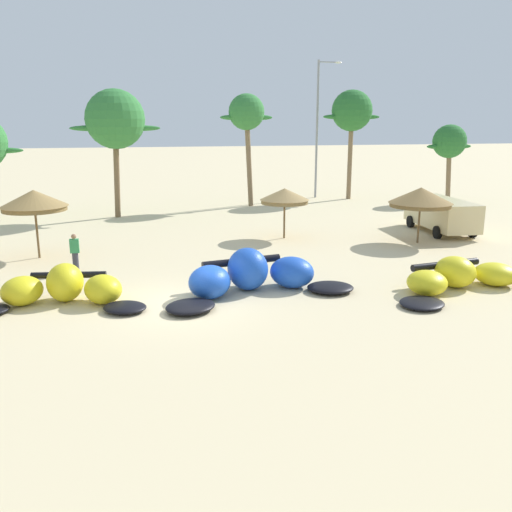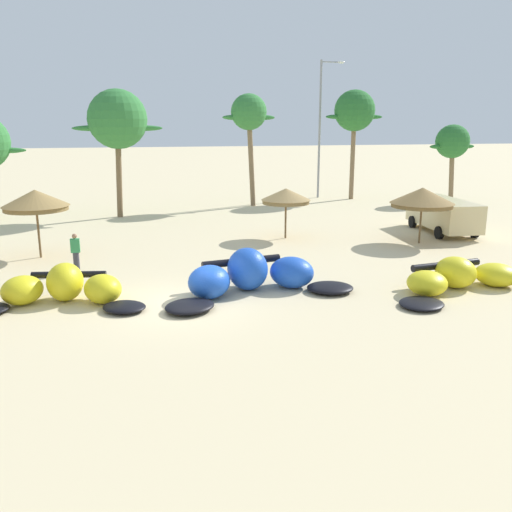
{
  "view_description": "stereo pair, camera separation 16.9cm",
  "coord_description": "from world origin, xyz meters",
  "px_view_note": "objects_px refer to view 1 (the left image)",
  "views": [
    {
      "loc": [
        -1.88,
        -17.38,
        5.9
      ],
      "look_at": [
        3.07,
        2.0,
        1.0
      ],
      "focal_mm": 37.87,
      "sensor_mm": 36.0,
      "label": 1
    },
    {
      "loc": [
        -1.72,
        -17.42,
        5.9
      ],
      "look_at": [
        3.07,
        2.0,
        1.0
      ],
      "focal_mm": 37.87,
      "sensor_mm": 36.0,
      "label": 2
    }
  ],
  "objects_px": {
    "beach_umbrella_near_palms": "(285,196)",
    "palm_left_of_gap": "(115,120)",
    "kite_center": "(462,278)",
    "beach_umbrella_middle": "(34,200)",
    "kite_left": "(63,289)",
    "parked_van": "(440,212)",
    "person_near_kites": "(75,253)",
    "beach_umbrella_outermost": "(421,197)",
    "lamppost_west_center": "(319,123)",
    "palm_center_left": "(247,114)",
    "palm_center_right": "(352,112)",
    "palm_right_of_gap": "(449,143)",
    "kite_left_of_center": "(252,276)"
  },
  "relations": [
    {
      "from": "kite_left",
      "to": "palm_left_of_gap",
      "type": "height_order",
      "value": "palm_left_of_gap"
    },
    {
      "from": "kite_left",
      "to": "kite_center",
      "type": "bearing_deg",
      "value": -7.67
    },
    {
      "from": "palm_center_right",
      "to": "lamppost_west_center",
      "type": "bearing_deg",
      "value": 144.99
    },
    {
      "from": "beach_umbrella_near_palms",
      "to": "palm_center_left",
      "type": "bearing_deg",
      "value": 86.24
    },
    {
      "from": "beach_umbrella_near_palms",
      "to": "palm_right_of_gap",
      "type": "height_order",
      "value": "palm_right_of_gap"
    },
    {
      "from": "beach_umbrella_near_palms",
      "to": "palm_center_right",
      "type": "relative_size",
      "value": 0.31
    },
    {
      "from": "palm_right_of_gap",
      "to": "lamppost_west_center",
      "type": "relative_size",
      "value": 0.55
    },
    {
      "from": "palm_left_of_gap",
      "to": "beach_umbrella_middle",
      "type": "bearing_deg",
      "value": -109.42
    },
    {
      "from": "beach_umbrella_middle",
      "to": "beach_umbrella_near_palms",
      "type": "relative_size",
      "value": 1.17
    },
    {
      "from": "kite_center",
      "to": "beach_umbrella_middle",
      "type": "bearing_deg",
      "value": 150.23
    },
    {
      "from": "kite_left",
      "to": "palm_center_left",
      "type": "height_order",
      "value": "palm_center_left"
    },
    {
      "from": "person_near_kites",
      "to": "lamppost_west_center",
      "type": "bearing_deg",
      "value": 47.79
    },
    {
      "from": "parked_van",
      "to": "lamppost_west_center",
      "type": "relative_size",
      "value": 0.51
    },
    {
      "from": "beach_umbrella_outermost",
      "to": "palm_left_of_gap",
      "type": "xyz_separation_m",
      "value": [
        -14.6,
        11.9,
        3.81
      ]
    },
    {
      "from": "palm_center_right",
      "to": "beach_umbrella_middle",
      "type": "bearing_deg",
      "value": -145.38
    },
    {
      "from": "beach_umbrella_outermost",
      "to": "parked_van",
      "type": "relative_size",
      "value": 0.58
    },
    {
      "from": "kite_left_of_center",
      "to": "palm_right_of_gap",
      "type": "relative_size",
      "value": 1.23
    },
    {
      "from": "kite_left",
      "to": "palm_center_left",
      "type": "xyz_separation_m",
      "value": [
        11.19,
        20.28,
        6.07
      ]
    },
    {
      "from": "beach_umbrella_middle",
      "to": "parked_van",
      "type": "height_order",
      "value": "beach_umbrella_middle"
    },
    {
      "from": "beach_umbrella_outermost",
      "to": "lamppost_west_center",
      "type": "xyz_separation_m",
      "value": [
        1.26,
        17.88,
        3.63
      ]
    },
    {
      "from": "beach_umbrella_near_palms",
      "to": "person_near_kites",
      "type": "xyz_separation_m",
      "value": [
        -10.26,
        -4.54,
        -1.43
      ]
    },
    {
      "from": "palm_center_left",
      "to": "kite_center",
      "type": "bearing_deg",
      "value": -82.79
    },
    {
      "from": "beach_umbrella_near_palms",
      "to": "palm_left_of_gap",
      "type": "bearing_deg",
      "value": 132.57
    },
    {
      "from": "kite_left_of_center",
      "to": "palm_center_right",
      "type": "bearing_deg",
      "value": 58.67
    },
    {
      "from": "palm_center_right",
      "to": "kite_center",
      "type": "bearing_deg",
      "value": -104.28
    },
    {
      "from": "kite_left",
      "to": "kite_center",
      "type": "height_order",
      "value": "kite_left"
    },
    {
      "from": "kite_left",
      "to": "lamppost_west_center",
      "type": "relative_size",
      "value": 0.56
    },
    {
      "from": "beach_umbrella_outermost",
      "to": "palm_left_of_gap",
      "type": "bearing_deg",
      "value": 140.82
    },
    {
      "from": "parked_van",
      "to": "palm_center_left",
      "type": "distance_m",
      "value": 15.74
    },
    {
      "from": "beach_umbrella_near_palms",
      "to": "palm_center_right",
      "type": "distance_m",
      "value": 17.27
    },
    {
      "from": "beach_umbrella_near_palms",
      "to": "beach_umbrella_outermost",
      "type": "distance_m",
      "value": 6.87
    },
    {
      "from": "palm_left_of_gap",
      "to": "palm_right_of_gap",
      "type": "relative_size",
      "value": 1.37
    },
    {
      "from": "parked_van",
      "to": "palm_center_right",
      "type": "bearing_deg",
      "value": 87.19
    },
    {
      "from": "parked_van",
      "to": "person_near_kites",
      "type": "distance_m",
      "value": 19.66
    },
    {
      "from": "kite_center",
      "to": "palm_center_left",
      "type": "xyz_separation_m",
      "value": [
        -2.8,
        22.17,
        6.13
      ]
    },
    {
      "from": "kite_center",
      "to": "kite_left_of_center",
      "type": "bearing_deg",
      "value": 168.15
    },
    {
      "from": "beach_umbrella_middle",
      "to": "palm_center_left",
      "type": "height_order",
      "value": "palm_center_left"
    },
    {
      "from": "palm_center_left",
      "to": "palm_center_right",
      "type": "bearing_deg",
      "value": 11.26
    },
    {
      "from": "palm_left_of_gap",
      "to": "kite_center",
      "type": "bearing_deg",
      "value": -58.52
    },
    {
      "from": "beach_umbrella_outermost",
      "to": "palm_center_left",
      "type": "xyz_separation_m",
      "value": [
        -5.49,
        14.61,
        4.23
      ]
    },
    {
      "from": "kite_left",
      "to": "palm_left_of_gap",
      "type": "bearing_deg",
      "value": 83.29
    },
    {
      "from": "kite_left",
      "to": "person_near_kites",
      "type": "xyz_separation_m",
      "value": [
        0.15,
        3.96,
        0.32
      ]
    },
    {
      "from": "palm_center_left",
      "to": "lamppost_west_center",
      "type": "height_order",
      "value": "lamppost_west_center"
    },
    {
      "from": "beach_umbrella_near_palms",
      "to": "palm_center_right",
      "type": "xyz_separation_m",
      "value": [
        9.67,
        13.56,
        4.58
      ]
    },
    {
      "from": "kite_center",
      "to": "palm_center_right",
      "type": "xyz_separation_m",
      "value": [
        6.09,
        23.94,
        6.38
      ]
    },
    {
      "from": "palm_left_of_gap",
      "to": "palm_center_left",
      "type": "bearing_deg",
      "value": 16.51
    },
    {
      "from": "palm_right_of_gap",
      "to": "kite_left_of_center",
      "type": "bearing_deg",
      "value": -136.7
    },
    {
      "from": "person_near_kites",
      "to": "palm_left_of_gap",
      "type": "distance_m",
      "value": 14.75
    },
    {
      "from": "palm_left_of_gap",
      "to": "palm_right_of_gap",
      "type": "xyz_separation_m",
      "value": [
        24.85,
        1.39,
        -1.63
      ]
    },
    {
      "from": "beach_umbrella_near_palms",
      "to": "lamppost_west_center",
      "type": "bearing_deg",
      "value": 63.48
    }
  ]
}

